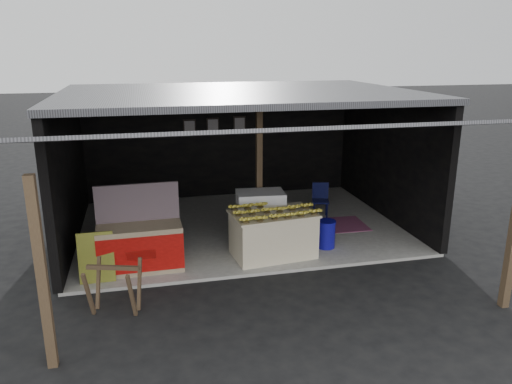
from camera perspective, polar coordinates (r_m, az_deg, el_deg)
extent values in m
plane|color=black|center=(8.95, 1.34, -9.49)|extent=(80.00, 80.00, 0.00)
cube|color=gray|center=(11.19, -1.88, -3.92)|extent=(7.00, 5.00, 0.06)
cube|color=black|center=(13.18, -4.11, 5.82)|extent=(7.00, 0.15, 2.90)
cube|color=black|center=(10.67, -20.73, 2.32)|extent=(0.15, 5.00, 2.90)
cube|color=black|center=(11.94, 14.80, 4.23)|extent=(0.15, 5.00, 2.90)
cube|color=#232326|center=(10.54, -2.03, 11.20)|extent=(7.20, 5.20, 0.12)
cube|color=#232326|center=(7.24, 3.38, 7.04)|extent=(7.40, 2.47, 0.48)
cube|color=#4E3A27|center=(10.26, 0.35, 2.72)|extent=(0.12, 0.12, 2.85)
cube|color=#4E3A27|center=(6.58, -23.28, -8.77)|extent=(0.12, 0.12, 2.50)
cube|color=beige|center=(9.45, 1.96, -4.96)|extent=(1.58, 1.05, 0.82)
cube|color=beige|center=(9.31, 1.99, -2.50)|extent=(1.64, 1.11, 0.04)
cube|color=white|center=(10.10, 0.51, -2.83)|extent=(0.99, 0.70, 1.05)
cube|color=navy|center=(9.79, 0.96, -3.14)|extent=(0.73, 0.08, 0.31)
cube|color=#B21414|center=(9.92, 0.95, -5.14)|extent=(0.47, 0.05, 0.10)
cube|color=#998466|center=(9.10, -13.06, -6.22)|extent=(1.48, 0.67, 0.82)
cube|color=#B10F0B|center=(8.80, -13.04, -7.02)|extent=(1.47, 0.05, 0.64)
cube|color=white|center=(8.79, -13.04, -7.05)|extent=(0.50, 0.02, 0.16)
cube|color=#1F1A4E|center=(9.11, -13.39, -1.17)|extent=(1.47, 0.08, 0.69)
cube|color=black|center=(8.82, -17.80, -7.16)|extent=(0.58, 0.13, 0.88)
cube|color=#4E3A27|center=(7.84, -18.58, -11.03)|extent=(0.13, 0.30, 0.78)
cube|color=#4E3A27|center=(7.63, -14.02, -11.43)|extent=(0.13, 0.30, 0.78)
cube|color=#4E3A27|center=(8.16, -17.58, -9.83)|extent=(0.13, 0.30, 0.78)
cube|color=#4E3A27|center=(7.96, -13.19, -10.17)|extent=(0.13, 0.30, 0.78)
cube|color=#4E3A27|center=(7.75, -16.06, -8.31)|extent=(0.78, 0.29, 0.06)
cylinder|color=#0E0B7E|center=(9.97, 8.01, -4.86)|extent=(0.36, 0.36, 0.52)
cylinder|color=#090C36|center=(11.56, 6.66, -2.17)|extent=(0.03, 0.03, 0.39)
cylinder|color=#090C36|center=(11.58, 8.12, -2.19)|extent=(0.03, 0.03, 0.39)
cylinder|color=#090C36|center=(11.84, 6.59, -1.72)|extent=(0.03, 0.03, 0.39)
cylinder|color=#090C36|center=(11.86, 8.01, -1.74)|extent=(0.03, 0.03, 0.39)
cube|color=#090C36|center=(11.65, 7.38, -1.03)|extent=(0.47, 0.47, 0.04)
cube|color=#090C36|center=(11.75, 7.36, 0.15)|extent=(0.37, 0.15, 0.40)
cube|color=maroon|center=(11.27, 8.68, -3.76)|extent=(1.54, 1.07, 0.01)
cube|color=black|center=(12.91, -7.61, 7.30)|extent=(0.32, 0.03, 0.42)
cube|color=#4C4C59|center=(12.89, -7.60, 7.29)|extent=(0.26, 0.02, 0.34)
cube|color=black|center=(12.98, -4.95, 7.52)|extent=(0.32, 0.03, 0.42)
cube|color=#4C4C59|center=(12.96, -4.94, 7.51)|extent=(0.26, 0.02, 0.34)
cube|color=black|center=(13.10, -1.90, 7.74)|extent=(0.32, 0.03, 0.42)
cube|color=#4C4C59|center=(13.08, -1.88, 7.73)|extent=(0.26, 0.02, 0.34)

